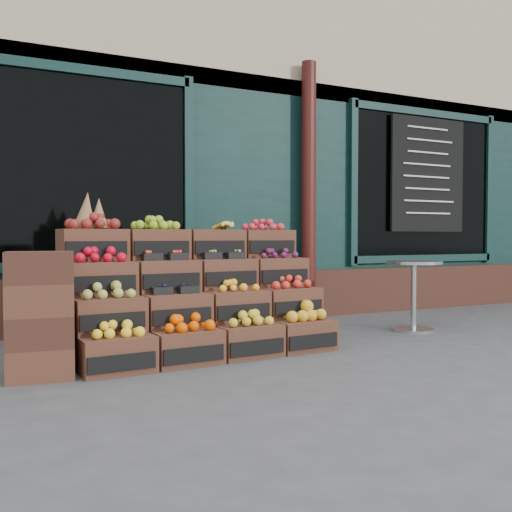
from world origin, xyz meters
name	(u,v)px	position (x,y,z in m)	size (l,w,h in m)	color
ground	(314,359)	(0.00, 0.00, 0.00)	(60.00, 60.00, 0.00)	#434345
shop_facade	(148,153)	(0.00, 5.11, 2.40)	(12.00, 6.24, 4.80)	black
crate_display	(195,302)	(-0.78, 0.78, 0.44)	(2.32, 1.23, 1.41)	#522E20
spare_crates	(40,315)	(-2.14, 0.29, 0.46)	(0.50, 0.38, 0.93)	#522E20
bistro_table	(414,287)	(1.72, 0.72, 0.48)	(0.61, 0.61, 0.77)	silver
shopkeeper	(54,231)	(-1.75, 2.72, 1.10)	(0.80, 0.52, 2.19)	#1A5C2A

